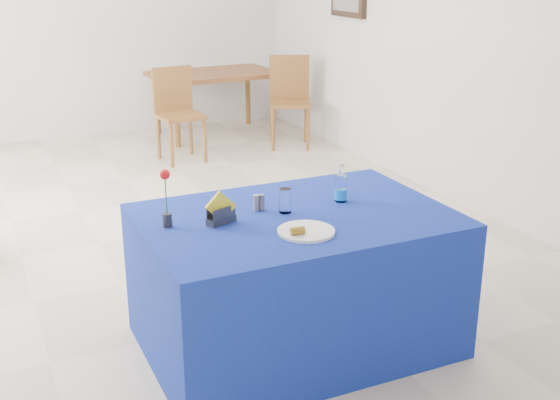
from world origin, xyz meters
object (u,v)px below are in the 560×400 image
(blue_table, at_px, (296,280))
(water_bottle, at_px, (341,189))
(chair_bg_left, at_px, (177,107))
(oak_table, at_px, (214,79))
(chair_bg_right, at_px, (290,94))
(plate, at_px, (306,231))

(blue_table, distance_m, water_bottle, 0.56)
(blue_table, xyz_separation_m, chair_bg_left, (0.53, 3.92, 0.18))
(water_bottle, height_order, chair_bg_left, water_bottle)
(blue_table, distance_m, oak_table, 4.94)
(blue_table, height_order, oak_table, blue_table)
(blue_table, distance_m, chair_bg_right, 4.39)
(blue_table, xyz_separation_m, chair_bg_right, (1.86, 3.97, 0.20))
(water_bottle, bearing_deg, chair_bg_left, 86.76)
(plate, distance_m, chair_bg_left, 4.23)
(plate, height_order, chair_bg_left, chair_bg_left)
(water_bottle, bearing_deg, plate, -138.33)
(oak_table, xyz_separation_m, chair_bg_right, (0.61, -0.80, -0.10))
(oak_table, distance_m, chair_bg_left, 1.12)
(plate, relative_size, chair_bg_right, 0.28)
(oak_table, distance_m, chair_bg_right, 1.01)
(blue_table, bearing_deg, chair_bg_left, 82.27)
(chair_bg_right, bearing_deg, water_bottle, -88.49)
(blue_table, height_order, chair_bg_right, chair_bg_right)
(water_bottle, distance_m, chair_bg_left, 3.85)
(water_bottle, distance_m, oak_table, 4.78)
(water_bottle, relative_size, oak_table, 0.15)
(blue_table, bearing_deg, oak_table, 75.34)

